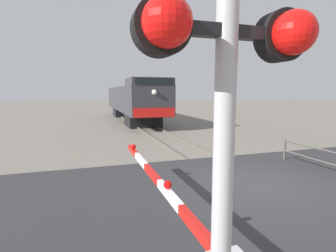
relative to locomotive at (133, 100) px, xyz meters
name	(u,v)px	position (x,y,z in m)	size (l,w,h in m)	color
ground_plane	(254,190)	(0.00, -19.57, -2.02)	(160.00, 160.00, 0.00)	slate
rail_track_left	(232,190)	(-0.72, -19.57, -1.94)	(0.08, 80.00, 0.15)	#59544C
rail_track_right	(275,185)	(0.72, -19.57, -1.94)	(0.08, 80.00, 0.15)	#59544C
road_surface	(254,187)	(0.00, -19.57, -1.93)	(36.00, 6.37, 0.17)	#2D2D30
locomotive	(133,100)	(0.00, 0.00, 0.00)	(3.09, 17.55, 3.81)	black
crossing_signal	(227,97)	(-3.65, -24.14, 0.73)	(1.18, 0.33, 4.37)	#ADADB2
crossing_gate	(194,246)	(-3.25, -22.76, -1.18)	(0.36, 6.35, 1.33)	silver
guard_railing	(311,155)	(2.85, -18.80, -1.40)	(0.08, 2.56, 0.95)	#4C4742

